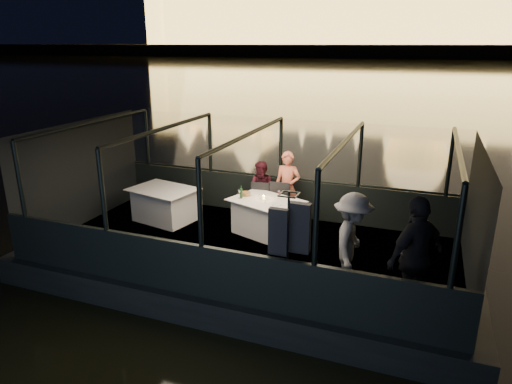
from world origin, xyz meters
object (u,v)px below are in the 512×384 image
at_px(chair_port_left, 257,205).
at_px(wine_bottle, 241,191).
at_px(dining_table_central, 266,217).
at_px(coat_stand, 288,252).
at_px(person_man_maroon, 262,188).
at_px(passenger_stripe, 352,243).
at_px(person_woman_coral, 287,190).
at_px(dining_table_aft, 164,205).
at_px(passenger_dark, 415,262).
at_px(chair_port_right, 277,208).

relative_size(chair_port_left, wine_bottle, 3.35).
bearing_deg(dining_table_central, coat_stand, -63.84).
xyz_separation_m(person_man_maroon, wine_bottle, (-0.17, -0.86, 0.17)).
distance_m(passenger_stripe, wine_bottle, 3.09).
distance_m(coat_stand, person_woman_coral, 3.54).
bearing_deg(dining_table_aft, passenger_dark, -19.69).
bearing_deg(person_woman_coral, dining_table_central, -102.24).
relative_size(dining_table_aft, passenger_stripe, 0.86).
xyz_separation_m(chair_port_left, person_woman_coral, (0.57, 0.41, 0.30)).
bearing_deg(wine_bottle, passenger_dark, -29.13).
bearing_deg(passenger_stripe, passenger_dark, -111.35).
distance_m(person_man_maroon, passenger_stripe, 3.51).
bearing_deg(person_man_maroon, chair_port_right, -38.12).
relative_size(dining_table_aft, person_woman_coral, 0.89).
xyz_separation_m(chair_port_left, person_man_maroon, (-0.00, 0.35, 0.30)).
height_order(dining_table_central, chair_port_left, chair_port_left).
bearing_deg(dining_table_aft, chair_port_right, 12.05).
bearing_deg(dining_table_aft, dining_table_central, 2.16).
bearing_deg(passenger_dark, dining_table_aft, -71.45).
height_order(chair_port_right, coat_stand, coat_stand).
bearing_deg(wine_bottle, dining_table_central, 6.09).
xyz_separation_m(dining_table_central, person_woman_coral, (0.20, 0.86, 0.36)).
xyz_separation_m(coat_stand, passenger_dark, (1.81, 0.46, -0.05)).
bearing_deg(coat_stand, person_woman_coral, 107.11).
xyz_separation_m(dining_table_aft, passenger_dark, (5.50, -1.97, 0.47)).
relative_size(chair_port_left, passenger_dark, 0.49).
relative_size(chair_port_right, passenger_stripe, 0.57).
distance_m(person_man_maroon, wine_bottle, 0.89).
relative_size(dining_table_central, chair_port_left, 1.58).
height_order(dining_table_aft, person_woman_coral, person_woman_coral).
bearing_deg(chair_port_left, person_woman_coral, 28.67).
height_order(passenger_stripe, passenger_dark, passenger_dark).
bearing_deg(dining_table_aft, person_man_maroon, 23.29).
distance_m(coat_stand, wine_bottle, 3.04).
bearing_deg(coat_stand, dining_table_aft, 146.69).
bearing_deg(passenger_dark, chair_port_right, -92.05).
xyz_separation_m(chair_port_right, person_man_maroon, (-0.46, 0.35, 0.30)).
bearing_deg(person_woman_coral, dining_table_aft, -159.58).
distance_m(chair_port_right, coat_stand, 3.22).
bearing_deg(passenger_dark, wine_bottle, -80.89).
xyz_separation_m(dining_table_aft, coat_stand, (3.69, -2.43, 0.51)).
bearing_deg(chair_port_left, dining_table_aft, -172.19).
height_order(dining_table_central, person_man_maroon, person_man_maroon).
xyz_separation_m(coat_stand, passenger_stripe, (0.83, 0.81, -0.05)).
height_order(dining_table_central, passenger_stripe, passenger_stripe).
bearing_deg(chair_port_right, dining_table_aft, -171.57).
height_order(chair_port_left, person_woman_coral, person_woman_coral).
height_order(person_man_maroon, passenger_dark, passenger_dark).
relative_size(dining_table_aft, chair_port_right, 1.50).
height_order(dining_table_central, coat_stand, coat_stand).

